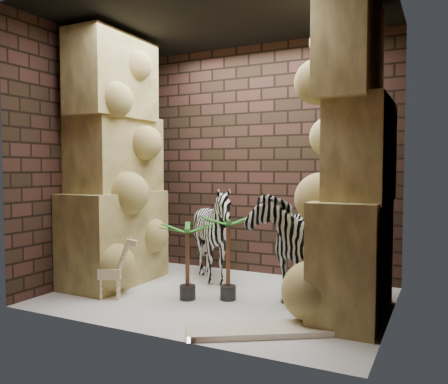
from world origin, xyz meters
The scene contains 14 objects.
floor centered at (0.00, 0.00, 0.00)m, with size 3.50×3.50×0.00m, color white.
ceiling centered at (0.00, 0.00, 3.00)m, with size 3.50×3.50×0.00m, color black.
wall_back centered at (0.00, 1.25, 1.50)m, with size 3.50×3.50×0.00m, color black.
wall_front centered at (0.00, -1.25, 1.50)m, with size 3.50×3.50×0.00m, color black.
wall_left centered at (-1.75, 0.00, 1.50)m, with size 3.00×3.00×0.00m, color black.
wall_right centered at (1.75, 0.00, 1.50)m, with size 3.00×3.00×0.00m, color black.
rock_pillar_left centered at (-1.40, 0.00, 1.50)m, with size 0.68×1.30×3.00m, color #E5CD77, non-canonical shape.
rock_pillar_right centered at (1.42, 0.00, 1.50)m, with size 0.58×1.25×3.00m, color #E5CD77, non-canonical shape.
zebra_right centered at (0.65, 0.39, 0.68)m, with size 0.62×1.15×1.37m, color white.
zebra_left centered at (-0.33, 0.54, 0.53)m, with size 0.94×1.17×1.06m, color white.
giraffe_toy centered at (-0.99, -0.58, 0.35)m, with size 0.36×0.12×0.69m, color #FEE6AF, non-canonical shape.
palm_front centered at (0.15, -0.05, 0.45)m, with size 0.36×0.36×0.90m, color #26711C, non-canonical shape.
palm_back centered at (-0.24, -0.22, 0.41)m, with size 0.36×0.36×0.81m, color #26711C, non-canonical shape.
surfboard centered at (0.88, -0.74, 0.03)m, with size 1.41×0.35×0.05m, color white.
Camera 1 is at (2.19, -4.27, 1.39)m, focal length 36.12 mm.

